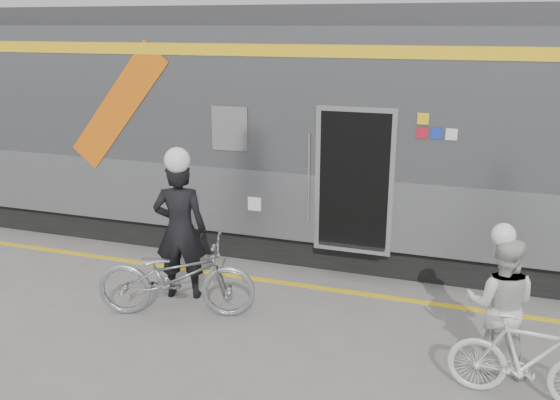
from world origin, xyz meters
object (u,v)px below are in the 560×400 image
at_px(bicycle_left, 176,276).
at_px(woman, 500,305).
at_px(bicycle_right, 529,360).
at_px(man, 180,230).

xyz_separation_m(bicycle_left, woman, (4.09, -0.03, 0.25)).
bearing_deg(bicycle_left, bicycle_right, -113.53).
bearing_deg(bicycle_left, man, 4.02).
bearing_deg(woman, man, -4.40).
distance_m(bicycle_left, woman, 4.10).
distance_m(man, bicycle_right, 4.76).
relative_size(bicycle_left, woman, 1.32).
bearing_deg(bicycle_right, man, 79.48).
height_order(bicycle_left, bicycle_right, bicycle_left).
bearing_deg(woman, bicycle_right, 121.95).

